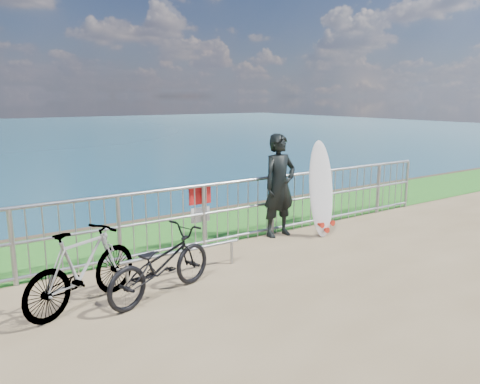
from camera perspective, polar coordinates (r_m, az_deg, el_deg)
grass_strip at (r=9.38m, az=-5.05°, el=-4.39°), size 120.00×120.00×0.00m
railing at (r=8.32m, az=-1.38°, el=-2.35°), size 10.06×0.10×1.13m
surfer at (r=8.70m, az=4.84°, el=0.79°), size 0.71×0.48×1.92m
surfboard at (r=8.86m, az=9.88°, el=-0.03°), size 0.58×0.55×1.80m
bicycle_near at (r=6.24m, az=-9.64°, el=-8.61°), size 1.80×1.09×0.89m
bicycle_far at (r=6.16m, az=-18.65°, el=-8.75°), size 1.74×1.13×1.02m
bike_rack at (r=6.94m, az=-7.00°, el=-7.48°), size 1.90×0.05×0.40m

